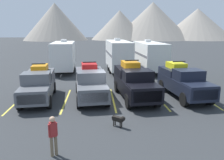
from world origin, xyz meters
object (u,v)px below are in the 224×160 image
object	(u,v)px
pickup_truck_b	(91,82)
pickup_truck_d	(183,81)
camper_trailer_a	(64,55)
camper_trailer_c	(150,55)
pickup_truck_c	(134,81)
camper_trailer_b	(118,54)
pickup_truck_a	(38,84)
person_a	(53,133)
dog	(119,119)

from	to	relation	value
pickup_truck_b	pickup_truck_d	distance (m)	6.83
camper_trailer_a	camper_trailer_c	world-z (taller)	camper_trailer_a
pickup_truck_c	camper_trailer_b	world-z (taller)	camper_trailer_b
pickup_truck_a	pickup_truck_d	world-z (taller)	pickup_truck_d
pickup_truck_b	camper_trailer_c	xyz separation A→B (m)	(6.64, 9.86, 0.79)
camper_trailer_a	person_a	xyz separation A→B (m)	(1.99, -17.99, -1.01)
dog	pickup_truck_c	bearing A→B (deg)	72.30
pickup_truck_d	camper_trailer_a	xyz separation A→B (m)	(-10.12, 10.42, 0.78)
pickup_truck_b	person_a	distance (m)	7.78
camper_trailer_c	dog	bearing A→B (deg)	-108.64
pickup_truck_a	person_a	distance (m)	7.98
pickup_truck_d	camper_trailer_c	world-z (taller)	camper_trailer_c
pickup_truck_a	dog	distance (m)	7.38
pickup_truck_a	camper_trailer_a	distance (m)	10.43
pickup_truck_b	pickup_truck_c	distance (m)	3.18
camper_trailer_b	pickup_truck_d	bearing A→B (deg)	-69.43
camper_trailer_c	pickup_truck_a	bearing A→B (deg)	-136.18
pickup_truck_d	camper_trailer_b	world-z (taller)	camper_trailer_b
pickup_truck_d	person_a	distance (m)	11.11
pickup_truck_d	camper_trailer_a	bearing A→B (deg)	134.16
camper_trailer_b	camper_trailer_c	size ratio (longest dim) A/B	1.03
camper_trailer_a	camper_trailer_b	bearing A→B (deg)	-1.98
pickup_truck_b	dog	world-z (taller)	pickup_truck_b
pickup_truck_b	camper_trailer_a	xyz separation A→B (m)	(-3.30, 10.33, 0.81)
pickup_truck_d	dog	distance (m)	7.36
pickup_truck_d	pickup_truck_a	bearing A→B (deg)	179.81
camper_trailer_c	person_a	world-z (taller)	camper_trailer_c
pickup_truck_c	camper_trailer_b	bearing A→B (deg)	90.99
pickup_truck_a	camper_trailer_a	world-z (taller)	camper_trailer_a
camper_trailer_c	person_a	bearing A→B (deg)	-114.38
pickup_truck_c	camper_trailer_c	bearing A→B (deg)	70.90
camper_trailer_a	camper_trailer_b	size ratio (longest dim) A/B	0.88
pickup_truck_a	camper_trailer_b	distance (m)	12.21
pickup_truck_a	pickup_truck_b	size ratio (longest dim) A/B	1.00
pickup_truck_b	camper_trailer_c	size ratio (longest dim) A/B	0.67
pickup_truck_a	camper_trailer_b	xyz separation A→B (m)	(6.70, 10.17, 0.90)
camper_trailer_b	person_a	bearing A→B (deg)	-103.60
pickup_truck_a	person_a	xyz separation A→B (m)	(2.40, -7.61, -0.18)
pickup_truck_d	dog	xyz separation A→B (m)	(-5.26, -5.09, -0.76)
pickup_truck_a	pickup_truck_c	world-z (taller)	pickup_truck_c
camper_trailer_c	person_a	size ratio (longest dim) A/B	4.94
pickup_truck_c	person_a	size ratio (longest dim) A/B	3.56
pickup_truck_b	dog	distance (m)	5.47
pickup_truck_c	dog	distance (m)	5.35
pickup_truck_a	pickup_truck_c	distance (m)	6.88
pickup_truck_a	dog	xyz separation A→B (m)	(5.27, -5.12, -0.71)
pickup_truck_d	camper_trailer_b	xyz separation A→B (m)	(-3.83, 10.21, 0.84)
person_a	pickup_truck_b	bearing A→B (deg)	80.36
pickup_truck_c	camper_trailer_b	xyz separation A→B (m)	(-0.18, 10.26, 0.80)
pickup_truck_c	camper_trailer_c	size ratio (longest dim) A/B	0.72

